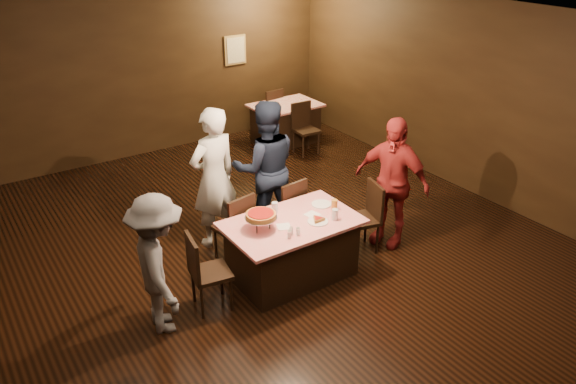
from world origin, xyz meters
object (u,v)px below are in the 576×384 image
object	(u,v)px
glass_amber	(334,205)
glass_back	(275,208)
diner_navy_hoodie	(265,168)
chair_back_far	(269,111)
back_table	(285,123)
chair_back_near	(306,129)
chair_far_left	(233,226)
chair_end_left	(211,271)
main_table	(292,249)
diner_red_shirt	(391,182)
chair_end_right	(361,218)
plate_empty	(321,204)
diner_white_jacket	(214,178)
pizza_stand	(261,215)
diner_grey_knit	(159,265)
glass_front_right	(335,215)
chair_far_right	(285,210)

from	to	relation	value
glass_amber	glass_back	distance (m)	0.74
diner_navy_hoodie	chair_back_far	bearing A→B (deg)	-102.39
back_table	chair_back_near	world-z (taller)	chair_back_near
chair_far_left	chair_end_left	xyz separation A→B (m)	(-0.70, -0.75, 0.00)
main_table	chair_back_far	world-z (taller)	chair_back_far
chair_end_left	chair_back_far	bearing A→B (deg)	-29.75
chair_far_left	chair_back_near	bearing A→B (deg)	-150.32
chair_back_far	diner_red_shirt	size ratio (longest dim) A/B	0.53
chair_far_left	chair_end_right	size ratio (longest dim) A/B	1.00
back_table	chair_back_far	distance (m)	0.61
plate_empty	glass_back	world-z (taller)	glass_back
chair_end_left	chair_back_near	world-z (taller)	same
diner_white_jacket	pizza_stand	bearing A→B (deg)	80.38
diner_grey_knit	glass_front_right	distance (m)	2.15
main_table	glass_amber	distance (m)	0.75
chair_far_left	pizza_stand	size ratio (longest dim) A/B	2.50
chair_back_far	diner_red_shirt	xyz separation A→B (m)	(-0.92, -4.51, 0.42)
plate_empty	glass_amber	world-z (taller)	glass_amber
diner_navy_hoodie	chair_far_right	bearing A→B (deg)	116.61
glass_front_right	chair_end_right	bearing A→B (deg)	21.04
back_table	diner_grey_knit	distance (m)	5.71
chair_far_left	diner_grey_knit	world-z (taller)	diner_grey_knit
diner_grey_knit	diner_red_shirt	distance (m)	3.25
chair_far_left	chair_back_far	world-z (taller)	same
chair_far_left	chair_end_right	world-z (taller)	same
chair_far_right	glass_front_right	world-z (taller)	chair_far_right
chair_far_left	diner_grey_knit	xyz separation A→B (m)	(-1.29, -0.77, 0.32)
back_table	chair_back_far	world-z (taller)	chair_back_far
chair_back_near	pizza_stand	world-z (taller)	pizza_stand
main_table	glass_back	distance (m)	0.55
chair_back_near	diner_navy_hoodie	size ratio (longest dim) A/B	0.50
chair_back_far	plate_empty	size ratio (longest dim) A/B	3.80
chair_end_left	diner_red_shirt	world-z (taller)	diner_red_shirt
chair_far_right	chair_end_left	size ratio (longest dim) A/B	1.00
diner_navy_hoodie	glass_front_right	distance (m)	1.42
glass_amber	chair_back_near	bearing A→B (deg)	59.78
glass_amber	diner_red_shirt	bearing A→B (deg)	0.72
chair_far_right	chair_end_right	distance (m)	1.03
chair_back_far	diner_navy_hoodie	size ratio (longest dim) A/B	0.50
back_table	diner_white_jacket	bearing A→B (deg)	-137.56
chair_back_near	main_table	bearing A→B (deg)	-125.20
back_table	glass_amber	xyz separation A→B (m)	(-1.87, -3.92, 0.46)
diner_red_shirt	glass_front_right	distance (m)	1.13
chair_back_far	diner_red_shirt	world-z (taller)	diner_red_shirt
glass_back	main_table	bearing A→B (deg)	-80.54
diner_red_shirt	pizza_stand	xyz separation A→B (m)	(-1.96, 0.09, 0.05)
chair_end_right	diner_white_jacket	xyz separation A→B (m)	(-1.49, 1.25, 0.49)
chair_far_right	diner_red_shirt	xyz separation A→B (m)	(1.16, -0.79, 0.42)
back_table	diner_red_shirt	xyz separation A→B (m)	(-0.92, -3.91, 0.51)
diner_grey_knit	pizza_stand	world-z (taller)	diner_grey_knit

